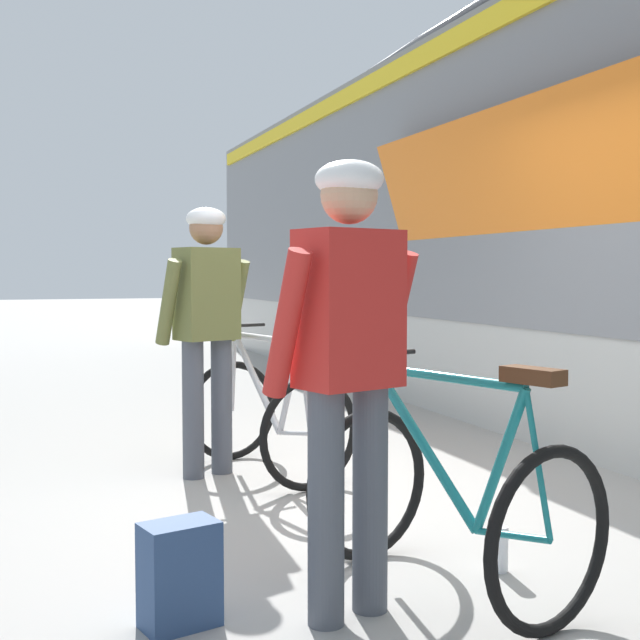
% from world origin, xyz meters
% --- Properties ---
extents(ground_plane, '(80.00, 80.00, 0.00)m').
position_xyz_m(ground_plane, '(0.00, 0.00, 0.00)').
color(ground_plane, '#A09E99').
extents(cyclist_near_in_red, '(0.66, 0.43, 1.76)m').
position_xyz_m(cyclist_near_in_red, '(-0.76, -1.25, 1.05)').
color(cyclist_near_in_red, '#4C515B').
rests_on(cyclist_near_in_red, ground).
extents(cyclist_far_in_olive, '(0.66, 0.45, 1.76)m').
position_xyz_m(cyclist_far_in_olive, '(-0.78, 1.16, 1.05)').
color(cyclist_far_in_olive, '#4C515B').
rests_on(cyclist_far_in_olive, ground).
extents(bicycle_near_teal, '(1.00, 1.23, 0.99)m').
position_xyz_m(bicycle_near_teal, '(-0.27, -1.18, 0.40)').
color(bicycle_near_teal, black).
rests_on(bicycle_near_teal, ground).
extents(bicycle_far_silver, '(0.94, 1.21, 0.99)m').
position_xyz_m(bicycle_far_silver, '(-0.39, 1.04, 0.40)').
color(bicycle_far_silver, black).
rests_on(bicycle_far_silver, ground).
extents(backpack_on_platform, '(0.32, 0.24, 0.40)m').
position_xyz_m(backpack_on_platform, '(-1.39, -1.11, 0.20)').
color(backpack_on_platform, navy).
rests_on(backpack_on_platform, ground).
extents(water_bottle_near_the_bikes, '(0.07, 0.07, 0.20)m').
position_xyz_m(water_bottle_near_the_bikes, '(0.06, -1.03, 0.10)').
color(water_bottle_near_the_bikes, silver).
rests_on(water_bottle_near_the_bikes, ground).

